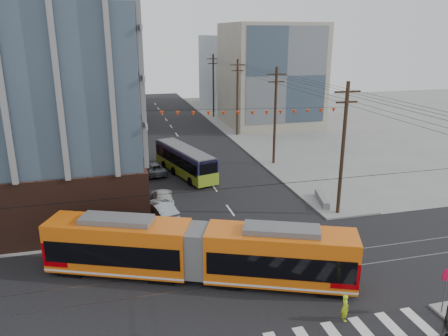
# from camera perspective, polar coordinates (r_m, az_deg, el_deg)

# --- Properties ---
(ground) EXTENTS (160.00, 160.00, 0.00)m
(ground) POSITION_cam_1_polar(r_m,az_deg,el_deg) (25.88, 9.52, -17.23)
(ground) COLOR slate
(bg_bldg_nw_near) EXTENTS (18.00, 16.00, 18.00)m
(bg_bldg_nw_near) POSITION_cam_1_polar(r_m,az_deg,el_deg) (71.91, -21.26, 11.72)
(bg_bldg_nw_near) COLOR #8C99A5
(bg_bldg_nw_near) RESTS_ON ground
(bg_bldg_ne_near) EXTENTS (14.00, 14.00, 16.00)m
(bg_bldg_ne_near) POSITION_cam_1_polar(r_m,az_deg,el_deg) (72.17, 6.02, 11.99)
(bg_bldg_ne_near) COLOR gray
(bg_bldg_ne_near) RESTS_ON ground
(bg_bldg_nw_far) EXTENTS (16.00, 18.00, 20.00)m
(bg_bldg_nw_far) POSITION_cam_1_polar(r_m,az_deg,el_deg) (91.51, -18.14, 13.62)
(bg_bldg_nw_far) COLOR gray
(bg_bldg_nw_far) RESTS_ON ground
(bg_bldg_ne_far) EXTENTS (16.00, 16.00, 14.00)m
(bg_bldg_ne_far) POSITION_cam_1_polar(r_m,az_deg,el_deg) (91.75, 2.74, 12.56)
(bg_bldg_ne_far) COLOR #8C99A5
(bg_bldg_ne_far) RESTS_ON ground
(utility_pole_far) EXTENTS (0.30, 0.30, 11.00)m
(utility_pole_far) POSITION_cam_1_polar(r_m,az_deg,el_deg) (77.87, -1.40, 10.61)
(utility_pole_far) COLOR black
(utility_pole_far) RESTS_ON ground
(streetcar) EXTENTS (18.43, 9.76, 3.64)m
(streetcar) POSITION_cam_1_polar(r_m,az_deg,el_deg) (27.08, -3.48, -10.82)
(streetcar) COLOR #D85C0E
(streetcar) RESTS_ON ground
(city_bus) EXTENTS (5.09, 10.81, 3.00)m
(city_bus) POSITION_cam_1_polar(r_m,az_deg,el_deg) (46.56, -5.13, 0.93)
(city_bus) COLOR #211E45
(city_bus) RESTS_ON ground
(parked_car_silver) EXTENTS (2.99, 4.70, 1.46)m
(parked_car_silver) POSITION_cam_1_polar(r_m,az_deg,el_deg) (36.17, -8.49, -5.39)
(parked_car_silver) COLOR #8D959E
(parked_car_silver) RESTS_ON ground
(parked_car_white) EXTENTS (1.98, 4.45, 1.27)m
(parked_car_white) POSITION_cam_1_polar(r_m,az_deg,el_deg) (39.08, -8.01, -3.77)
(parked_car_white) COLOR silver
(parked_car_white) RESTS_ON ground
(parked_car_grey) EXTENTS (2.60, 4.73, 1.25)m
(parked_car_grey) POSITION_cam_1_polar(r_m,az_deg,el_deg) (47.34, -9.14, -0.05)
(parked_car_grey) COLOR #4F555C
(parked_car_grey) RESTS_ON ground
(pedestrian) EXTENTS (0.44, 0.60, 1.53)m
(pedestrian) POSITION_cam_1_polar(r_m,az_deg,el_deg) (24.86, 15.52, -17.15)
(pedestrian) COLOR #C5E917
(pedestrian) RESTS_ON ground
(stop_sign) EXTENTS (0.94, 0.94, 2.66)m
(stop_sign) POSITION_cam_1_polar(r_m,az_deg,el_deg) (26.81, 26.85, -14.35)
(stop_sign) COLOR #B30028
(stop_sign) RESTS_ON ground
(jersey_barrier) EXTENTS (1.75, 3.81, 0.74)m
(jersey_barrier) POSITION_cam_1_polar(r_m,az_deg,el_deg) (39.78, 12.67, -4.05)
(jersey_barrier) COLOR #5C5C5F
(jersey_barrier) RESTS_ON ground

